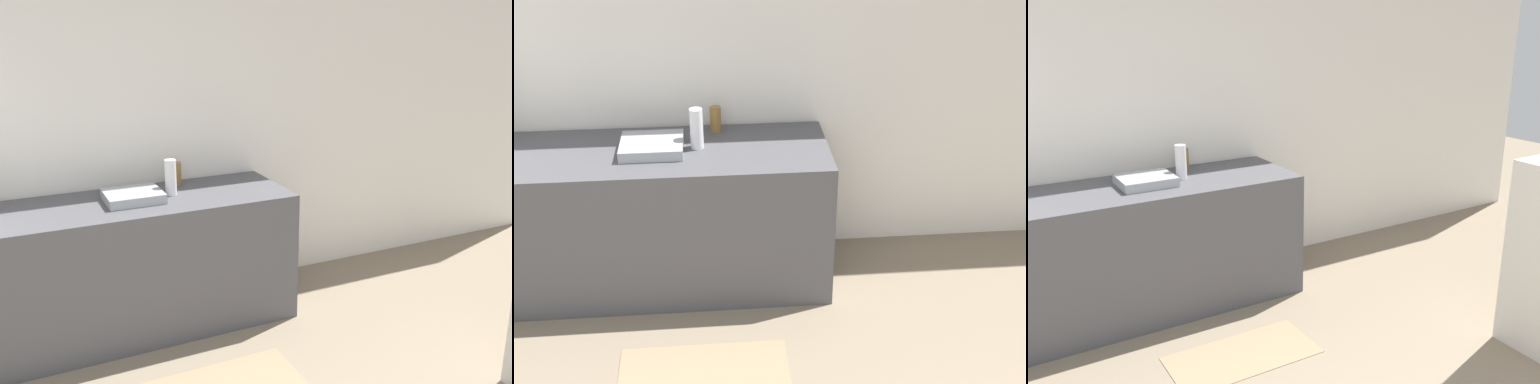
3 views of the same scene
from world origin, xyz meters
TOP-DOWN VIEW (x-y plane):
  - wall_back at (0.00, 3.15)m, footprint 8.00×0.06m
  - counter at (0.09, 2.75)m, footprint 1.88×0.69m
  - sink_basin at (0.04, 2.75)m, footprint 0.35×0.32m
  - bottle_tall at (0.29, 2.77)m, footprint 0.07×0.07m
  - bottle_short at (0.40, 3.00)m, footprint 0.06×0.06m
  - kitchen_rug at (0.28, 1.89)m, footprint 0.87×0.43m

SIDE VIEW (x-z plane):
  - kitchen_rug at x=0.28m, z-range 0.00..0.01m
  - counter at x=0.09m, z-range 0.00..0.87m
  - sink_basin at x=0.04m, z-range 0.87..0.93m
  - bottle_short at x=0.40m, z-range 0.87..1.02m
  - bottle_tall at x=0.29m, z-range 0.87..1.10m
  - wall_back at x=0.00m, z-range 0.00..2.60m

